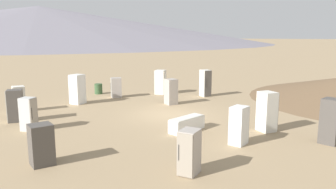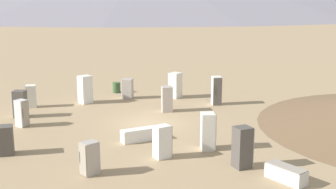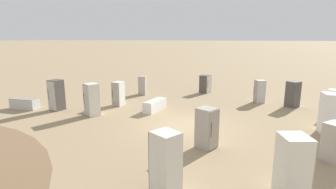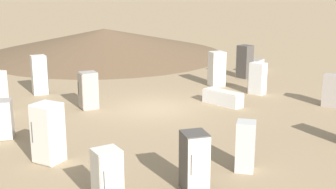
# 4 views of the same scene
# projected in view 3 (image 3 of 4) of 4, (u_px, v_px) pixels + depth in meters

# --- Properties ---
(ground_plane) EXTENTS (1000.00, 1000.00, 0.00)m
(ground_plane) POSITION_uv_depth(u_px,v_px,m) (182.00, 125.00, 13.48)
(ground_plane) COLOR #9E8460
(discarded_fridge_0) EXTENTS (0.99, 1.00, 1.83)m
(discarded_fridge_0) POSITION_uv_depth(u_px,v_px,m) (293.00, 168.00, 7.13)
(discarded_fridge_0) COLOR silver
(discarded_fridge_0) RESTS_ON ground_plane
(discarded_fridge_1) EXTENTS (0.98, 1.00, 1.67)m
(discarded_fridge_1) POSITION_uv_depth(u_px,v_px,m) (293.00, 94.00, 16.89)
(discarded_fridge_1) COLOR #4C4742
(discarded_fridge_1) RESTS_ON ground_plane
(discarded_fridge_2) EXTENTS (0.93, 0.92, 1.43)m
(discarded_fridge_2) POSITION_uv_depth(u_px,v_px,m) (205.00, 84.00, 21.33)
(discarded_fridge_2) COLOR #4C4742
(discarded_fridge_2) RESTS_ON ground_plane
(discarded_fridge_3) EXTENTS (0.95, 0.90, 1.65)m
(discarded_fridge_3) POSITION_uv_depth(u_px,v_px,m) (207.00, 128.00, 10.55)
(discarded_fridge_3) COLOR #A89E93
(discarded_fridge_3) RESTS_ON ground_plane
(discarded_fridge_4) EXTENTS (0.93, 0.87, 1.94)m
(discarded_fridge_4) POSITION_uv_depth(u_px,v_px,m) (165.00, 166.00, 7.11)
(discarded_fridge_4) COLOR silver
(discarded_fridge_4) RESTS_ON ground_plane
(discarded_fridge_5) EXTENTS (0.58, 0.79, 1.58)m
(discarded_fridge_5) POSITION_uv_depth(u_px,v_px,m) (118.00, 94.00, 17.27)
(discarded_fridge_5) COLOR white
(discarded_fridge_5) RESTS_ON ground_plane
(discarded_fridge_6) EXTENTS (0.99, 0.97, 1.85)m
(discarded_fridge_6) POSITION_uv_depth(u_px,v_px,m) (92.00, 100.00, 15.00)
(discarded_fridge_6) COLOR silver
(discarded_fridge_6) RESTS_ON ground_plane
(discarded_fridge_7) EXTENTS (0.66, 0.81, 1.46)m
(discarded_fridge_7) POSITION_uv_depth(u_px,v_px,m) (143.00, 85.00, 20.67)
(discarded_fridge_7) COLOR #A89E93
(discarded_fridge_7) RESTS_ON ground_plane
(discarded_fridge_8) EXTENTS (0.84, 1.99, 0.65)m
(discarded_fridge_8) POSITION_uv_depth(u_px,v_px,m) (155.00, 105.00, 16.13)
(discarded_fridge_8) COLOR white
(discarded_fridge_8) RESTS_ON ground_plane
(discarded_fridge_9) EXTENTS (1.00, 1.00, 1.42)m
(discarded_fridge_9) POSITION_uv_depth(u_px,v_px,m) (336.00, 142.00, 9.39)
(discarded_fridge_9) COLOR #A89E93
(discarded_fridge_9) RESTS_ON ground_plane
(discarded_fridge_10) EXTENTS (0.78, 0.84, 1.88)m
(discarded_fridge_10) POSITION_uv_depth(u_px,v_px,m) (56.00, 95.00, 16.11)
(discarded_fridge_10) COLOR #4C4742
(discarded_fridge_10) RESTS_ON ground_plane
(discarded_fridge_11) EXTENTS (0.89, 0.90, 1.92)m
(discarded_fridge_11) POSITION_uv_depth(u_px,v_px,m) (330.00, 114.00, 12.04)
(discarded_fridge_11) COLOR white
(discarded_fridge_11) RESTS_ON ground_plane
(discarded_fridge_12) EXTENTS (0.80, 0.76, 1.56)m
(discarded_fridge_12) POSITION_uv_depth(u_px,v_px,m) (260.00, 91.00, 18.02)
(discarded_fridge_12) COLOR silver
(discarded_fridge_12) RESTS_ON ground_plane
(discarded_fridge_13) EXTENTS (1.83, 0.81, 0.66)m
(discarded_fridge_13) POSITION_uv_depth(u_px,v_px,m) (25.00, 104.00, 16.52)
(discarded_fridge_13) COLOR silver
(discarded_fridge_13) RESTS_ON ground_plane
(discarded_fridge_14) EXTENTS (0.85, 0.85, 1.50)m
(discarded_fridge_14) POSITION_uv_depth(u_px,v_px,m) (334.00, 103.00, 14.99)
(discarded_fridge_14) COLOR silver
(discarded_fridge_14) RESTS_ON ground_plane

